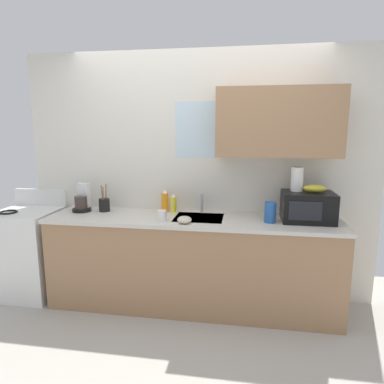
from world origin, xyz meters
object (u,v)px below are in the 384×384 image
Objects in this scene: paper_towel_roll at (297,179)px; dish_soap_bottle_orange at (165,201)px; mug_white at (162,216)px; utensil_crock at (104,205)px; dish_soap_bottle_yellow at (174,204)px; coffee_maker at (83,201)px; cereal_canister at (270,212)px; stove_range at (30,252)px; microwave at (308,207)px; banana_bunch at (315,189)px; small_bowl at (184,220)px.

paper_towel_roll is 0.97× the size of dish_soap_bottle_orange.
mug_white is 0.34× the size of utensil_crock.
paper_towel_roll is at bearing -3.77° from dish_soap_bottle_yellow.
coffee_maker is 1.49× the size of cereal_canister.
cereal_canister reaches higher than stove_range.
microwave is 2.36× the size of dish_soap_bottle_yellow.
cereal_canister is at bearing -165.62° from banana_bunch.
paper_towel_roll is (-0.10, 0.05, 0.24)m from microwave.
paper_towel_roll is at bearing 16.72° from small_bowl.
banana_bunch is (2.85, 0.05, 0.75)m from stove_range.
mug_white is (1.48, -0.14, 0.49)m from stove_range.
dish_soap_bottle_orange is 0.81× the size of utensil_crock.
stove_range is 1.54m from dish_soap_bottle_orange.
banana_bunch is at bearing 1.77° from microwave.
banana_bunch is 0.88× the size of dish_soap_bottle_orange.
stove_range is 4.77× the size of dish_soap_bottle_orange.
stove_range is at bearing 174.48° from mug_white.
paper_towel_roll reaches higher than stove_range.
utensil_crock is at bearing 178.04° from banana_bunch.
dish_soap_bottle_orange is 1.07m from cereal_canister.
microwave is 2.30× the size of banana_bunch.
mug_white is 0.72m from utensil_crock.
dish_soap_bottle_yellow is 0.32m from mug_white.
banana_bunch is 2.06m from utensil_crock.
stove_range is at bearing -171.67° from dish_soap_bottle_orange.
utensil_crock reaches higher than dish_soap_bottle_yellow.
banana_bunch is 1.35m from dish_soap_bottle_yellow.
mug_white is at bearing -174.74° from cereal_canister.
dish_soap_bottle_orange is at bearing 160.38° from dish_soap_bottle_yellow.
dish_soap_bottle_yellow is at bearing 6.52° from stove_range.
banana_bunch is 0.71× the size of utensil_crock.
cereal_canister is at bearing -147.99° from paper_towel_roll.
paper_towel_roll is 0.79× the size of utensil_crock.
dish_soap_bottle_orange is at bearing 8.33° from stove_range.
small_bowl is (0.22, -0.06, -0.02)m from mug_white.
stove_range is at bearing -179.07° from banana_bunch.
banana_bunch reaches higher than mug_white.
microwave is 1.99m from utensil_crock.
dish_soap_bottle_orange reaches higher than small_bowl.
paper_towel_roll reaches higher than banana_bunch.
small_bowl is at bearing -19.69° from utensil_crock.
stove_range is at bearing -177.96° from paper_towel_roll.
banana_bunch is at bearing 7.90° from mug_white.
utensil_crock reaches higher than cereal_canister.
paper_towel_roll is 0.40m from cereal_canister.
stove_range is at bearing -169.76° from coffee_maker.
banana_bunch reaches higher than cereal_canister.
banana_bunch is 0.91× the size of paper_towel_roll.
microwave is at bearing -1.54° from coffee_maker.
paper_towel_roll is 1.29m from mug_white.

